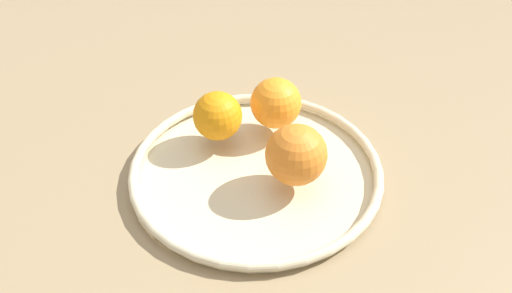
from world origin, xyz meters
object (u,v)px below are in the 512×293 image
object	(u,v)px
orange_center	(276,103)
orange_front_left	(218,116)
orange_back_right	(296,155)
fruit_bowl	(256,171)

from	to	relation	value
orange_center	orange_front_left	distance (cm)	7.78
orange_front_left	orange_back_right	bearing A→B (deg)	-93.71
fruit_bowl	orange_back_right	world-z (taller)	orange_back_right
orange_center	orange_front_left	xyz separation A→B (cm)	(-6.37, 4.47, -0.19)
fruit_bowl	orange_front_left	bearing A→B (deg)	76.29
orange_center	orange_front_left	bearing A→B (deg)	144.97
fruit_bowl	orange_front_left	xyz separation A→B (cm)	(1.79, 7.34, 4.01)
fruit_bowl	orange_back_right	size ratio (longest dim) A/B	4.28
orange_back_right	orange_front_left	distance (cm)	12.37
orange_back_right	orange_center	bearing A→B (deg)	47.67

